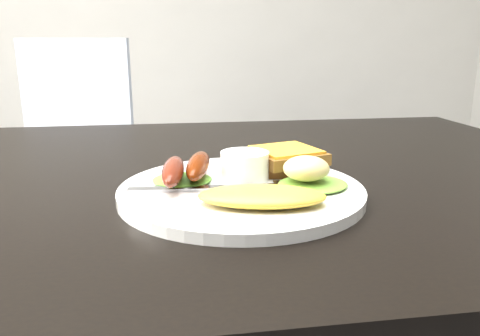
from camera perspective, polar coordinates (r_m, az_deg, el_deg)
dining_table at (r=0.68m, az=-4.19°, el=-1.65°), size 1.20×0.80×0.04m
dining_chair at (r=1.78m, az=-19.53°, el=-1.33°), size 0.47×0.47×0.05m
person at (r=1.41m, az=-1.41°, el=6.06°), size 0.59×0.49×1.41m
plate at (r=0.55m, az=0.16°, el=-2.88°), size 0.29×0.29×0.01m
lettuce_left at (r=0.57m, az=-7.07°, el=-1.38°), size 0.08×0.08×0.01m
lettuce_right at (r=0.55m, az=8.85°, el=-1.95°), size 0.10×0.09×0.01m
omelette at (r=0.48m, az=2.69°, el=-3.46°), size 0.14×0.09×0.02m
sausage_a at (r=0.54m, az=-8.15°, el=-0.36°), size 0.04×0.11×0.03m
sausage_b at (r=0.56m, az=-5.11°, el=0.31°), size 0.05×0.11×0.03m
ramekin at (r=0.57m, az=0.57°, el=0.27°), size 0.07×0.07×0.03m
toast_a at (r=0.61m, az=2.44°, el=0.16°), size 0.08×0.08×0.01m
toast_b at (r=0.61m, az=5.61°, el=1.43°), size 0.11×0.11×0.01m
potato_salad at (r=0.54m, az=8.08°, el=-0.04°), size 0.06×0.05×0.03m
fork at (r=0.54m, az=-4.62°, el=-2.51°), size 0.17×0.02×0.00m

